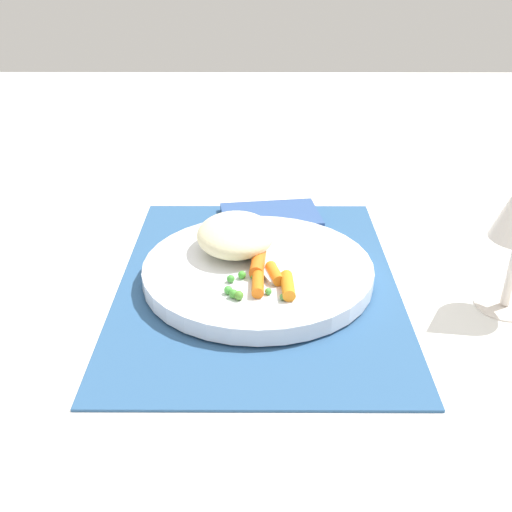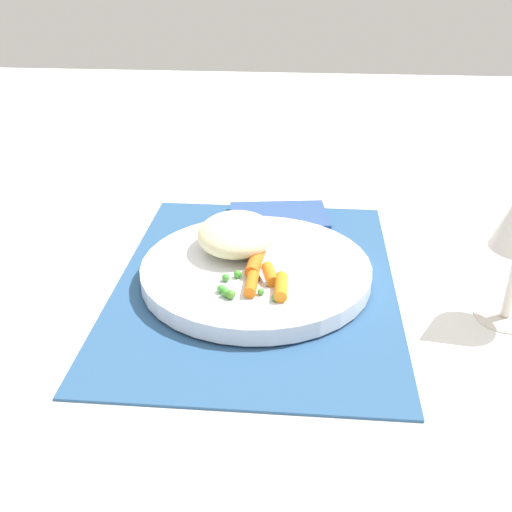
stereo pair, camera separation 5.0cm
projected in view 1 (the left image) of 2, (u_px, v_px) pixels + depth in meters
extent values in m
plane|color=white|center=(256.00, 283.00, 0.72)|extent=(2.40, 2.40, 0.00)
cube|color=#2D5684|center=(256.00, 280.00, 0.71)|extent=(0.44, 0.32, 0.01)
cylinder|color=white|center=(256.00, 271.00, 0.71)|extent=(0.27, 0.27, 0.02)
ellipsoid|color=beige|center=(234.00, 235.00, 0.72)|extent=(0.11, 0.09, 0.04)
cylinder|color=orange|center=(273.00, 273.00, 0.67)|extent=(0.04, 0.02, 0.01)
cylinder|color=orange|center=(258.00, 281.00, 0.66)|extent=(0.05, 0.01, 0.01)
cylinder|color=orange|center=(252.00, 262.00, 0.69)|extent=(0.05, 0.02, 0.02)
cylinder|color=orange|center=(286.00, 286.00, 0.65)|extent=(0.04, 0.02, 0.01)
sphere|color=#529145|center=(281.00, 297.00, 0.63)|extent=(0.01, 0.01, 0.01)
sphere|color=green|center=(229.00, 279.00, 0.66)|extent=(0.01, 0.01, 0.01)
sphere|color=#52943D|center=(256.00, 266.00, 0.69)|extent=(0.01, 0.01, 0.01)
sphere|color=#52A230|center=(251.00, 276.00, 0.67)|extent=(0.01, 0.01, 0.01)
sphere|color=green|center=(226.00, 290.00, 0.64)|extent=(0.01, 0.01, 0.01)
sphere|color=green|center=(231.00, 294.00, 0.64)|extent=(0.01, 0.01, 0.01)
sphere|color=green|center=(266.00, 291.00, 0.64)|extent=(0.01, 0.01, 0.01)
sphere|color=green|center=(240.00, 275.00, 0.67)|extent=(0.01, 0.01, 0.01)
sphere|color=#529530|center=(237.00, 295.00, 0.63)|extent=(0.01, 0.01, 0.01)
cube|color=silver|center=(266.00, 273.00, 0.68)|extent=(0.05, 0.03, 0.01)
cube|color=silver|center=(236.00, 239.00, 0.75)|extent=(0.13, 0.06, 0.01)
cylinder|color=silver|center=(502.00, 305.00, 0.67)|extent=(0.06, 0.06, 0.00)
cylinder|color=silver|center=(510.00, 272.00, 0.65)|extent=(0.01, 0.01, 0.08)
cube|color=#33518C|center=(269.00, 215.00, 0.86)|extent=(0.11, 0.15, 0.01)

